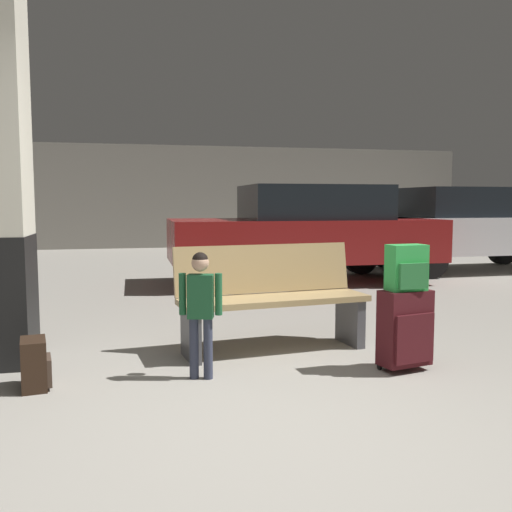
{
  "coord_description": "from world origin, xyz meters",
  "views": [
    {
      "loc": [
        -0.68,
        -2.82,
        1.26
      ],
      "look_at": [
        0.25,
        1.3,
        0.85
      ],
      "focal_mm": 39.5,
      "sensor_mm": 36.0,
      "label": 1
    }
  ],
  "objects_px": {
    "suitcase": "(405,328)",
    "backpack_dark_floor": "(35,364)",
    "child": "(200,301)",
    "parked_car_side": "(469,227)",
    "parked_car_near": "(306,231)",
    "backpack_bright": "(407,268)",
    "bench": "(271,298)"
  },
  "relations": [
    {
      "from": "backpack_bright",
      "to": "parked_car_near",
      "type": "distance_m",
      "value": 4.63
    },
    {
      "from": "suitcase",
      "to": "backpack_dark_floor",
      "type": "xyz_separation_m",
      "value": [
        -2.63,
        0.17,
        -0.15
      ]
    },
    {
      "from": "backpack_dark_floor",
      "to": "parked_car_side",
      "type": "relative_size",
      "value": 0.08
    },
    {
      "from": "child",
      "to": "parked_car_side",
      "type": "relative_size",
      "value": 0.22
    },
    {
      "from": "backpack_dark_floor",
      "to": "bench",
      "type": "bearing_deg",
      "value": 19.62
    },
    {
      "from": "suitcase",
      "to": "backpack_bright",
      "type": "relative_size",
      "value": 1.78
    },
    {
      "from": "bench",
      "to": "suitcase",
      "type": "relative_size",
      "value": 2.74
    },
    {
      "from": "bench",
      "to": "suitcase",
      "type": "bearing_deg",
      "value": -44.7
    },
    {
      "from": "backpack_dark_floor",
      "to": "suitcase",
      "type": "bearing_deg",
      "value": -3.72
    },
    {
      "from": "bench",
      "to": "suitcase",
      "type": "distance_m",
      "value": 1.16
    },
    {
      "from": "backpack_bright",
      "to": "parked_car_near",
      "type": "xyz_separation_m",
      "value": [
        0.69,
        4.58,
        0.03
      ]
    },
    {
      "from": "bench",
      "to": "parked_car_near",
      "type": "bearing_deg",
      "value": 68.12
    },
    {
      "from": "backpack_dark_floor",
      "to": "parked_car_near",
      "type": "bearing_deg",
      "value": 53.04
    },
    {
      "from": "bench",
      "to": "child",
      "type": "xyz_separation_m",
      "value": [
        -0.69,
        -0.67,
        0.12
      ]
    },
    {
      "from": "suitcase",
      "to": "parked_car_side",
      "type": "height_order",
      "value": "parked_car_side"
    },
    {
      "from": "suitcase",
      "to": "backpack_dark_floor",
      "type": "height_order",
      "value": "suitcase"
    },
    {
      "from": "suitcase",
      "to": "backpack_bright",
      "type": "bearing_deg",
      "value": -144.05
    },
    {
      "from": "parked_car_near",
      "to": "backpack_bright",
      "type": "bearing_deg",
      "value": -98.56
    },
    {
      "from": "child",
      "to": "parked_car_side",
      "type": "xyz_separation_m",
      "value": [
        5.57,
        5.23,
        0.25
      ]
    },
    {
      "from": "suitcase",
      "to": "backpack_dark_floor",
      "type": "distance_m",
      "value": 2.64
    },
    {
      "from": "suitcase",
      "to": "backpack_dark_floor",
      "type": "bearing_deg",
      "value": 176.28
    },
    {
      "from": "child",
      "to": "parked_car_side",
      "type": "distance_m",
      "value": 7.64
    },
    {
      "from": "parked_car_near",
      "to": "suitcase",
      "type": "bearing_deg",
      "value": -98.55
    },
    {
      "from": "backpack_dark_floor",
      "to": "backpack_bright",
      "type": "bearing_deg",
      "value": -3.73
    },
    {
      "from": "backpack_bright",
      "to": "parked_car_side",
      "type": "relative_size",
      "value": 0.08
    },
    {
      "from": "backpack_dark_floor",
      "to": "parked_car_near",
      "type": "height_order",
      "value": "parked_car_near"
    },
    {
      "from": "backpack_bright",
      "to": "parked_car_near",
      "type": "height_order",
      "value": "parked_car_near"
    },
    {
      "from": "child",
      "to": "backpack_dark_floor",
      "type": "bearing_deg",
      "value": 178.57
    },
    {
      "from": "parked_car_side",
      "to": "backpack_bright",
      "type": "bearing_deg",
      "value": -127.04
    },
    {
      "from": "bench",
      "to": "parked_car_side",
      "type": "height_order",
      "value": "parked_car_side"
    },
    {
      "from": "child",
      "to": "backpack_dark_floor",
      "type": "height_order",
      "value": "child"
    },
    {
      "from": "parked_car_near",
      "to": "backpack_dark_floor",
      "type": "bearing_deg",
      "value": -126.96
    }
  ]
}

